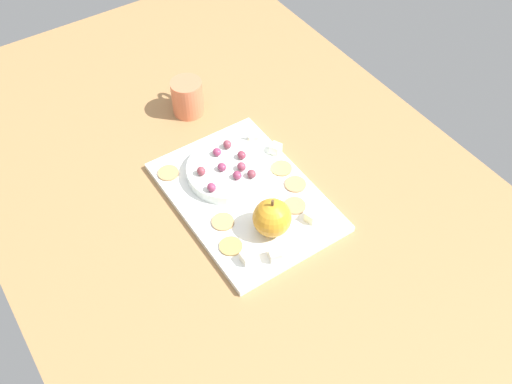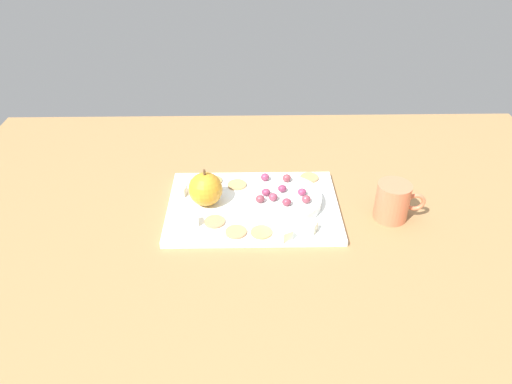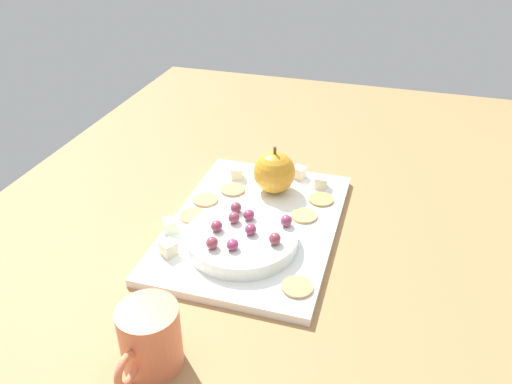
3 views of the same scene
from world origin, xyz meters
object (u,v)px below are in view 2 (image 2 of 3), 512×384
at_px(cracker_5, 213,181).
at_px(grape_0, 306,199).
at_px(cheese_cube_4, 286,234).
at_px(grape_4, 260,199).
at_px(platter, 253,208).
at_px(grape_1, 273,197).
at_px(cracker_2, 309,178).
at_px(cheese_cube_3, 311,227).
at_px(grape_7, 265,177).
at_px(grape_8, 282,189).
at_px(grape_3, 287,202).
at_px(cracker_1, 237,185).
at_px(cheese_cube_1, 182,191).
at_px(cracker_3, 262,232).
at_px(cup, 393,201).
at_px(grape_6, 265,192).
at_px(cheese_cube_0, 194,180).
at_px(grape_2, 302,191).
at_px(grape_5, 287,178).
at_px(cracker_4, 236,232).
at_px(cracker_0, 215,222).
at_px(serving_dish, 283,198).
at_px(apple_whole, 206,189).

xyz_separation_m(cracker_5, grape_0, (0.20, -0.12, 0.03)).
distance_m(cheese_cube_4, grape_4, 0.10).
height_order(platter, grape_1, grape_1).
relative_size(cheese_cube_4, cracker_2, 0.49).
xyz_separation_m(cheese_cube_3, grape_7, (-0.08, 0.15, 0.02)).
distance_m(cheese_cube_3, grape_8, 0.12).
bearing_deg(grape_3, cracker_1, 133.52).
xyz_separation_m(cheese_cube_1, grape_1, (0.19, -0.06, 0.02)).
bearing_deg(cracker_3, cracker_2, 59.58).
distance_m(platter, cup, 0.28).
height_order(cracker_2, grape_6, grape_6).
bearing_deg(cheese_cube_0, cracker_5, 10.84).
distance_m(grape_0, grape_2, 0.03).
height_order(grape_5, grape_7, same).
bearing_deg(grape_0, cheese_cube_4, -118.58).
bearing_deg(cheese_cube_3, cracker_4, -179.13).
bearing_deg(cracker_0, grape_2, 20.36).
xyz_separation_m(cracker_0, grape_8, (0.14, 0.07, 0.03)).
xyz_separation_m(cheese_cube_4, grape_3, (0.01, 0.08, 0.02)).
bearing_deg(grape_0, grape_6, 160.20).
height_order(cheese_cube_4, grape_7, grape_7).
xyz_separation_m(cracker_3, grape_8, (0.05, 0.11, 0.03)).
relative_size(serving_dish, cup, 1.61).
bearing_deg(grape_8, cheese_cube_4, -90.32).
relative_size(platter, cracker_2, 8.52).
height_order(cheese_cube_3, grape_3, grape_3).
bearing_deg(platter, grape_3, -25.52).
xyz_separation_m(cracker_1, cup, (0.32, -0.10, 0.03)).
relative_size(cheese_cube_4, grape_4, 1.11).
relative_size(cheese_cube_1, grape_1, 1.11).
bearing_deg(cracker_4, grape_4, 55.32).
relative_size(grape_0, grape_2, 1.00).
bearing_deg(cup, cracker_1, 161.71).
distance_m(cheese_cube_3, cracker_1, 0.22).
height_order(cracker_4, grape_0, grape_0).
bearing_deg(grape_4, grape_6, 69.37).
height_order(grape_4, grape_7, same).
distance_m(apple_whole, cracker_1, 0.10).
bearing_deg(cracker_5, grape_3, -38.41).
bearing_deg(grape_1, cup, -3.54).
xyz_separation_m(serving_dish, cup, (0.22, -0.04, 0.02)).
xyz_separation_m(serving_dish, cheese_cube_3, (0.05, -0.10, -0.00)).
height_order(cheese_cube_4, grape_3, grape_3).
height_order(platter, serving_dish, serving_dish).
xyz_separation_m(grape_0, grape_8, (-0.05, 0.04, -0.00)).
bearing_deg(grape_3, cracker_4, -150.04).
height_order(serving_dish, cheese_cube_3, serving_dish).
bearing_deg(cracker_4, grape_5, 53.69).
bearing_deg(cracker_1, grape_1, -50.01).
relative_size(platter, grape_7, 19.35).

